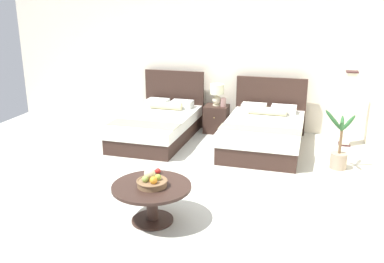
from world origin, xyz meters
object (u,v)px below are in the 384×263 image
(nightstand, at_px, (216,119))
(loose_apple, at_px, (158,171))
(potted_palm, at_px, (339,152))
(vase, at_px, (223,102))
(bed_near_window, at_px, (158,125))
(fruit_bowl, at_px, (151,181))
(bed_near_corner, at_px, (264,132))
(floor_lamp_corner, at_px, (348,109))
(coffee_table, at_px, (152,194))
(table_lamp, at_px, (217,93))

(nightstand, xyz_separation_m, loose_apple, (-0.05, -3.41, 0.23))
(potted_palm, bearing_deg, vase, 146.73)
(loose_apple, bearing_deg, potted_palm, 40.70)
(bed_near_window, relative_size, fruit_bowl, 6.02)
(bed_near_corner, height_order, fruit_bowl, bed_near_corner)
(floor_lamp_corner, distance_m, potted_palm, 1.31)
(vase, bearing_deg, fruit_bowl, -92.13)
(bed_near_corner, distance_m, coffee_table, 3.20)
(floor_lamp_corner, relative_size, potted_palm, 1.42)
(bed_near_window, distance_m, coffee_table, 3.20)
(table_lamp, xyz_separation_m, potted_palm, (2.26, -1.45, -0.53))
(fruit_bowl, bearing_deg, nightstand, 90.03)
(vase, xyz_separation_m, potted_palm, (2.12, -1.39, -0.36))
(table_lamp, height_order, potted_palm, table_lamp)
(bed_near_corner, relative_size, fruit_bowl, 5.87)
(table_lamp, height_order, coffee_table, table_lamp)
(table_lamp, xyz_separation_m, coffee_table, (-0.01, -3.78, -0.46))
(coffee_table, distance_m, potted_palm, 3.25)
(nightstand, bearing_deg, loose_apple, -90.79)
(vase, relative_size, fruit_bowl, 0.48)
(nightstand, relative_size, fruit_bowl, 1.50)
(nightstand, height_order, floor_lamp_corner, floor_lamp_corner)
(nightstand, bearing_deg, bed_near_window, -143.90)
(coffee_table, bearing_deg, nightstand, 89.90)
(fruit_bowl, xyz_separation_m, loose_apple, (-0.05, 0.37, -0.03))
(nightstand, relative_size, loose_apple, 7.45)
(bed_near_corner, height_order, floor_lamp_corner, floor_lamp_corner)
(bed_near_corner, xyz_separation_m, coffee_table, (-1.02, -3.03, 0.06))
(vase, height_order, floor_lamp_corner, floor_lamp_corner)
(loose_apple, bearing_deg, bed_near_corner, 68.43)
(table_lamp, distance_m, fruit_bowl, 3.81)
(vase, relative_size, potted_palm, 0.18)
(bed_near_corner, relative_size, loose_apple, 29.07)
(bed_near_corner, xyz_separation_m, vase, (-0.87, 0.69, 0.35))
(bed_near_window, height_order, bed_near_corner, bed_near_window)
(bed_near_window, xyz_separation_m, coffee_table, (0.98, -3.04, 0.07))
(floor_lamp_corner, height_order, potted_palm, floor_lamp_corner)
(nightstand, height_order, fruit_bowl, fruit_bowl)
(loose_apple, bearing_deg, floor_lamp_corner, 52.09)
(bed_near_corner, xyz_separation_m, nightstand, (-1.02, 0.73, -0.01))
(floor_lamp_corner, bearing_deg, vase, 176.01)
(coffee_table, relative_size, floor_lamp_corner, 0.69)
(bed_near_corner, distance_m, potted_palm, 1.43)
(vase, bearing_deg, bed_near_window, -148.92)
(loose_apple, relative_size, floor_lamp_corner, 0.05)
(bed_near_corner, bearing_deg, loose_apple, -111.57)
(bed_near_window, distance_m, nightstand, 1.22)
(fruit_bowl, relative_size, loose_apple, 4.95)
(bed_near_corner, distance_m, table_lamp, 1.36)
(vase, relative_size, coffee_table, 0.18)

